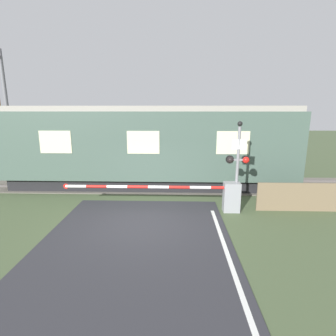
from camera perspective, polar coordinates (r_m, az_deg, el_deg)
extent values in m
plane|color=#475638|center=(9.25, -5.62, -11.47)|extent=(80.00, 80.00, 0.00)
cube|color=#666056|center=(13.42, -3.18, -3.60)|extent=(36.00, 3.20, 0.03)
cube|color=#595451|center=(12.71, -3.46, -4.23)|extent=(36.00, 0.08, 0.10)
cube|color=#595451|center=(14.09, -2.93, -2.53)|extent=(36.00, 0.08, 0.10)
cube|color=black|center=(13.37, -4.38, -2.41)|extent=(12.90, 2.69, 0.60)
cube|color=#42564C|center=(13.01, -4.51, 5.43)|extent=(14.02, 3.17, 3.08)
cube|color=gray|center=(12.91, -4.64, 12.76)|extent=(13.74, 2.92, 0.24)
cube|color=beige|center=(11.58, 13.97, 5.35)|extent=(1.40, 0.02, 0.99)
cube|color=beige|center=(11.41, -5.41, 5.57)|extent=(1.40, 0.02, 0.99)
cube|color=beige|center=(12.50, -23.31, 5.21)|extent=(1.40, 0.02, 0.99)
cube|color=gray|center=(10.14, 13.64, -6.16)|extent=(0.60, 0.44, 1.12)
cylinder|color=gray|center=(10.03, 13.75, -4.20)|extent=(0.16, 0.16, 0.18)
cylinder|color=red|center=(9.96, 11.54, -4.21)|extent=(0.78, 0.11, 0.11)
cylinder|color=white|center=(9.85, 7.04, -4.22)|extent=(0.78, 0.11, 0.11)
cylinder|color=red|center=(9.81, 2.48, -4.21)|extent=(0.78, 0.11, 0.11)
cylinder|color=white|center=(9.84, -2.08, -4.17)|extent=(0.78, 0.11, 0.11)
cylinder|color=red|center=(9.92, -6.60, -4.10)|extent=(0.78, 0.11, 0.11)
cylinder|color=white|center=(10.06, -11.02, -4.01)|extent=(0.78, 0.11, 0.11)
cylinder|color=red|center=(10.26, -15.29, -3.90)|extent=(0.78, 0.11, 0.11)
cylinder|color=white|center=(10.52, -19.37, -3.77)|extent=(0.78, 0.11, 0.11)
cylinder|color=red|center=(10.67, -21.33, -3.71)|extent=(0.20, 0.02, 0.20)
cylinder|color=gray|center=(10.01, 14.84, -0.39)|extent=(0.11, 0.11, 3.17)
cube|color=gray|center=(9.93, 14.97, 1.75)|extent=(0.69, 0.07, 0.07)
sphere|color=black|center=(9.82, 13.42, 1.72)|extent=(0.24, 0.24, 0.24)
sphere|color=red|center=(9.95, 16.62, 1.67)|extent=(0.24, 0.24, 0.24)
cylinder|color=black|center=(9.93, 13.30, 1.84)|extent=(0.30, 0.06, 0.30)
cylinder|color=black|center=(10.06, 16.46, 1.79)|extent=(0.30, 0.06, 0.30)
cube|color=white|center=(9.80, 15.21, 4.98)|extent=(0.50, 0.02, 0.35)
sphere|color=black|center=(9.78, 15.41, 9.27)|extent=(0.18, 0.18, 0.18)
cylinder|color=slate|center=(17.47, -31.48, 9.85)|extent=(0.20, 0.20, 6.93)
cube|color=#726047|center=(11.04, 26.64, -5.68)|extent=(3.15, 0.06, 1.10)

